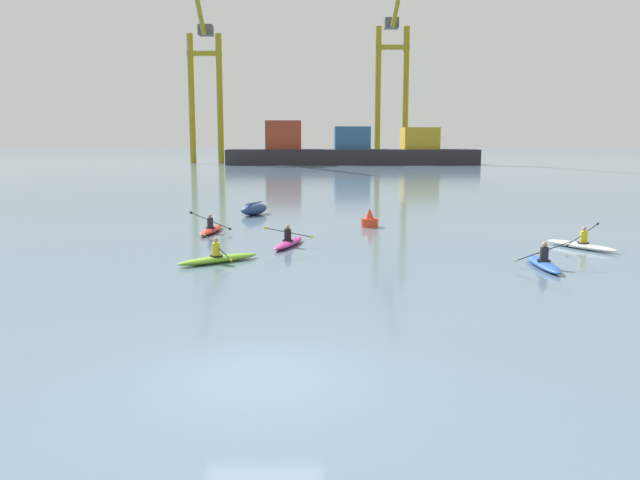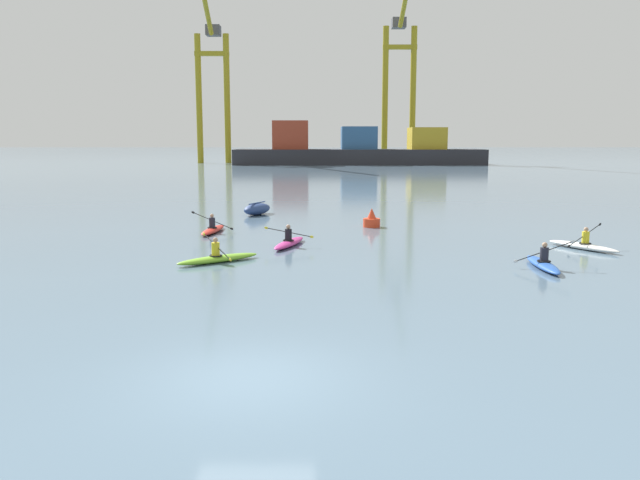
{
  "view_description": "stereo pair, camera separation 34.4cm",
  "coord_description": "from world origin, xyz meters",
  "px_view_note": "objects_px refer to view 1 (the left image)",
  "views": [
    {
      "loc": [
        0.94,
        -11.8,
        4.55
      ],
      "look_at": [
        1.43,
        13.38,
        0.6
      ],
      "focal_mm": 35.79,
      "sensor_mm": 36.0,
      "label": 1
    },
    {
      "loc": [
        1.29,
        -11.81,
        4.55
      ],
      "look_at": [
        1.43,
        13.38,
        0.6
      ],
      "focal_mm": 35.79,
      "sensor_mm": 36.0,
      "label": 2
    }
  ],
  "objects_px": {
    "kayak_blue": "(543,263)",
    "kayak_magenta": "(288,242)",
    "capsized_dinghy": "(254,209)",
    "channel_buoy": "(369,220)",
    "gantry_crane_west": "(204,74)",
    "kayak_lime": "(218,258)",
    "gantry_crane_west_mid": "(392,72)",
    "kayak_red": "(211,229)",
    "kayak_white": "(581,245)",
    "container_barge": "(350,151)"
  },
  "relations": [
    {
      "from": "gantry_crane_west_mid",
      "to": "kayak_blue",
      "type": "height_order",
      "value": "gantry_crane_west_mid"
    },
    {
      "from": "gantry_crane_west_mid",
      "to": "kayak_lime",
      "type": "relative_size",
      "value": 11.5
    },
    {
      "from": "kayak_white",
      "to": "kayak_lime",
      "type": "distance_m",
      "value": 15.23
    },
    {
      "from": "channel_buoy",
      "to": "kayak_white",
      "type": "distance_m",
      "value": 10.91
    },
    {
      "from": "channel_buoy",
      "to": "kayak_red",
      "type": "relative_size",
      "value": 0.29
    },
    {
      "from": "container_barge",
      "to": "capsized_dinghy",
      "type": "distance_m",
      "value": 83.24
    },
    {
      "from": "channel_buoy",
      "to": "kayak_lime",
      "type": "xyz_separation_m",
      "value": [
        -6.64,
        -9.86,
        -0.19
      ]
    },
    {
      "from": "channel_buoy",
      "to": "kayak_blue",
      "type": "relative_size",
      "value": 0.29
    },
    {
      "from": "gantry_crane_west",
      "to": "kayak_lime",
      "type": "distance_m",
      "value": 107.85
    },
    {
      "from": "container_barge",
      "to": "gantry_crane_west_mid",
      "type": "xyz_separation_m",
      "value": [
        9.18,
        10.24,
        15.48
      ]
    },
    {
      "from": "channel_buoy",
      "to": "kayak_lime",
      "type": "height_order",
      "value": "kayak_lime"
    },
    {
      "from": "kayak_blue",
      "to": "kayak_magenta",
      "type": "distance_m",
      "value": 10.53
    },
    {
      "from": "kayak_magenta",
      "to": "gantry_crane_west_mid",
      "type": "bearing_deg",
      "value": 80.23
    },
    {
      "from": "gantry_crane_west",
      "to": "gantry_crane_west_mid",
      "type": "bearing_deg",
      "value": 4.67
    },
    {
      "from": "gantry_crane_west_mid",
      "to": "capsized_dinghy",
      "type": "height_order",
      "value": "gantry_crane_west_mid"
    },
    {
      "from": "channel_buoy",
      "to": "kayak_red",
      "type": "xyz_separation_m",
      "value": [
        -8.09,
        -2.06,
        -0.19
      ]
    },
    {
      "from": "gantry_crane_west",
      "to": "channel_buoy",
      "type": "xyz_separation_m",
      "value": [
        23.45,
        -95.28,
        -16.97
      ]
    },
    {
      "from": "capsized_dinghy",
      "to": "container_barge",
      "type": "bearing_deg",
      "value": 82.21
    },
    {
      "from": "kayak_lime",
      "to": "kayak_blue",
      "type": "height_order",
      "value": "kayak_blue"
    },
    {
      "from": "gantry_crane_west_mid",
      "to": "kayak_lime",
      "type": "height_order",
      "value": "gantry_crane_west_mid"
    },
    {
      "from": "kayak_red",
      "to": "kayak_lime",
      "type": "height_order",
      "value": "kayak_red"
    },
    {
      "from": "capsized_dinghy",
      "to": "kayak_white",
      "type": "relative_size",
      "value": 0.87
    },
    {
      "from": "gantry_crane_west",
      "to": "channel_buoy",
      "type": "height_order",
      "value": "gantry_crane_west"
    },
    {
      "from": "channel_buoy",
      "to": "kayak_red",
      "type": "bearing_deg",
      "value": -165.7
    },
    {
      "from": "container_barge",
      "to": "kayak_blue",
      "type": "bearing_deg",
      "value": -89.69
    },
    {
      "from": "container_barge",
      "to": "channel_buoy",
      "type": "height_order",
      "value": "container_barge"
    },
    {
      "from": "kayak_white",
      "to": "container_barge",
      "type": "bearing_deg",
      "value": 92.19
    },
    {
      "from": "capsized_dinghy",
      "to": "kayak_blue",
      "type": "height_order",
      "value": "kayak_blue"
    },
    {
      "from": "gantry_crane_west",
      "to": "capsized_dinghy",
      "type": "bearing_deg",
      "value": -79.34
    },
    {
      "from": "kayak_blue",
      "to": "gantry_crane_west_mid",
      "type": "bearing_deg",
      "value": 85.48
    },
    {
      "from": "gantry_crane_west",
      "to": "kayak_lime",
      "type": "xyz_separation_m",
      "value": [
        16.81,
        -105.14,
        -17.16
      ]
    },
    {
      "from": "capsized_dinghy",
      "to": "channel_buoy",
      "type": "xyz_separation_m",
      "value": [
        6.59,
        -5.64,
        0.01
      ]
    },
    {
      "from": "kayak_white",
      "to": "kayak_blue",
      "type": "xyz_separation_m",
      "value": [
        -3.1,
        -3.97,
        -0.0
      ]
    },
    {
      "from": "kayak_magenta",
      "to": "container_barge",
      "type": "bearing_deg",
      "value": 84.66
    },
    {
      "from": "kayak_red",
      "to": "kayak_magenta",
      "type": "height_order",
      "value": "kayak_red"
    },
    {
      "from": "gantry_crane_west_mid",
      "to": "kayak_lime",
      "type": "distance_m",
      "value": 111.56
    },
    {
      "from": "gantry_crane_west_mid",
      "to": "channel_buoy",
      "type": "height_order",
      "value": "gantry_crane_west_mid"
    },
    {
      "from": "container_barge",
      "to": "capsized_dinghy",
      "type": "relative_size",
      "value": 16.55
    },
    {
      "from": "container_barge",
      "to": "kayak_lime",
      "type": "xyz_separation_m",
      "value": [
        -11.34,
        -97.95,
        -2.43
      ]
    },
    {
      "from": "capsized_dinghy",
      "to": "kayak_magenta",
      "type": "xyz_separation_m",
      "value": [
        2.47,
        -11.8,
        -0.18
      ]
    },
    {
      "from": "gantry_crane_west_mid",
      "to": "kayak_magenta",
      "type": "distance_m",
      "value": 107.52
    },
    {
      "from": "gantry_crane_west_mid",
      "to": "kayak_blue",
      "type": "distance_m",
      "value": 111.14
    },
    {
      "from": "channel_buoy",
      "to": "capsized_dinghy",
      "type": "bearing_deg",
      "value": 139.42
    },
    {
      "from": "capsized_dinghy",
      "to": "kayak_blue",
      "type": "bearing_deg",
      "value": -54.66
    },
    {
      "from": "kayak_white",
      "to": "kayak_blue",
      "type": "distance_m",
      "value": 5.04
    },
    {
      "from": "kayak_blue",
      "to": "kayak_magenta",
      "type": "xyz_separation_m",
      "value": [
        -9.34,
        4.87,
        0.0
      ]
    },
    {
      "from": "kayak_white",
      "to": "kayak_lime",
      "type": "bearing_deg",
      "value": -169.36
    },
    {
      "from": "channel_buoy",
      "to": "kayak_white",
      "type": "xyz_separation_m",
      "value": [
        8.33,
        -7.05,
        -0.19
      ]
    },
    {
      "from": "kayak_red",
      "to": "capsized_dinghy",
      "type": "bearing_deg",
      "value": 78.99
    },
    {
      "from": "kayak_red",
      "to": "kayak_white",
      "type": "bearing_deg",
      "value": -16.91
    }
  ]
}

